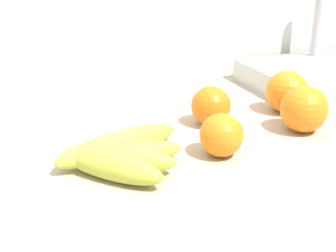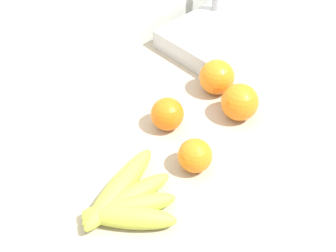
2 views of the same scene
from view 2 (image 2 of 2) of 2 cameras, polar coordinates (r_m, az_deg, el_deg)
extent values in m
cube|color=silver|center=(1.29, -10.82, -1.18)|extent=(2.08, 0.06, 1.30)
ellipsoid|color=#B1C13F|center=(0.80, -5.08, -11.71)|extent=(0.14, 0.16, 0.04)
ellipsoid|color=#A9C53F|center=(0.81, -5.05, -10.54)|extent=(0.17, 0.12, 0.04)
ellipsoid|color=#ADBE3F|center=(0.82, -5.31, -9.43)|extent=(0.19, 0.06, 0.04)
ellipsoid|color=#B1C83F|center=(0.83, -6.11, -8.10)|extent=(0.22, 0.10, 0.04)
sphere|color=orange|center=(0.95, -0.09, 1.56)|extent=(0.07, 0.07, 0.07)
sphere|color=orange|center=(0.98, 9.32, 3.08)|extent=(0.08, 0.08, 0.08)
sphere|color=orange|center=(1.04, 6.37, 6.36)|extent=(0.08, 0.08, 0.08)
sphere|color=orange|center=(0.87, 3.61, -3.80)|extent=(0.07, 0.07, 0.07)
cube|color=#B7BABF|center=(1.25, 9.24, 12.28)|extent=(0.41, 0.26, 0.05)
camera|label=1|loc=(0.44, 45.76, -44.06)|focal=48.62mm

